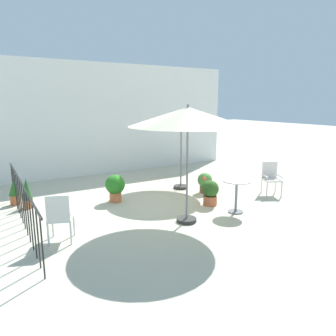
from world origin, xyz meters
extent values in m
plane|color=beige|center=(0.00, 0.00, 0.00)|extent=(60.00, 60.00, 0.00)
cube|color=white|center=(0.00, 4.31, 1.98)|extent=(10.29, 0.30, 3.96)
cube|color=black|center=(-3.35, 0.00, 1.00)|extent=(0.03, 4.80, 0.03)
cylinder|color=black|center=(-3.35, -2.21, 0.50)|extent=(0.02, 0.02, 1.00)
cylinder|color=black|center=(-3.35, -1.85, 0.50)|extent=(0.02, 0.02, 1.00)
cylinder|color=black|center=(-3.35, -1.48, 0.50)|extent=(0.02, 0.02, 1.00)
cylinder|color=black|center=(-3.35, -1.11, 0.50)|extent=(0.02, 0.02, 1.00)
cylinder|color=black|center=(-3.35, -0.74, 0.50)|extent=(0.02, 0.02, 1.00)
cylinder|color=black|center=(-3.35, -0.37, 0.50)|extent=(0.02, 0.02, 1.00)
cylinder|color=black|center=(-3.35, 0.00, 0.50)|extent=(0.02, 0.02, 1.00)
cylinder|color=black|center=(-3.35, 0.37, 0.50)|extent=(0.02, 0.02, 1.00)
cylinder|color=black|center=(-3.35, 0.74, 0.50)|extent=(0.02, 0.02, 1.00)
cylinder|color=black|center=(-3.35, 1.11, 0.50)|extent=(0.02, 0.02, 1.00)
cylinder|color=black|center=(-3.35, 1.48, 0.50)|extent=(0.02, 0.02, 1.00)
cylinder|color=black|center=(-3.35, 1.85, 0.50)|extent=(0.02, 0.02, 1.00)
cylinder|color=black|center=(-3.35, 2.21, 0.50)|extent=(0.02, 0.02, 1.00)
cylinder|color=#2D2D2D|center=(-0.23, -1.38, 0.04)|extent=(0.44, 0.44, 0.08)
cylinder|color=slate|center=(-0.23, -1.38, 1.25)|extent=(0.04, 0.04, 2.49)
cone|color=beige|center=(-0.23, -1.38, 2.29)|extent=(2.49, 2.49, 0.40)
sphere|color=slate|center=(-0.23, -1.38, 2.52)|extent=(0.06, 0.06, 0.06)
cylinder|color=#2D2D2D|center=(1.18, 1.01, 0.04)|extent=(0.44, 0.44, 0.08)
cylinder|color=slate|center=(1.18, 1.01, 1.11)|extent=(0.04, 0.04, 2.22)
cone|color=beige|center=(1.18, 1.01, 2.06)|extent=(2.47, 2.47, 0.32)
sphere|color=slate|center=(1.18, 1.01, 2.25)|extent=(0.06, 0.06, 0.06)
cylinder|color=silver|center=(1.12, -1.48, 0.77)|extent=(0.65, 0.65, 0.02)
cylinder|color=slate|center=(1.12, -1.48, 0.38)|extent=(0.06, 0.06, 0.76)
cylinder|color=slate|center=(1.12, -1.48, 0.01)|extent=(0.36, 0.36, 0.03)
cube|color=silver|center=(2.98, -0.92, 0.45)|extent=(0.62, 0.63, 0.04)
cube|color=silver|center=(3.08, -0.73, 0.69)|extent=(0.40, 0.23, 0.46)
cube|color=silver|center=(2.80, -0.83, 0.57)|extent=(0.23, 0.40, 0.03)
cube|color=silver|center=(3.16, -1.02, 0.57)|extent=(0.23, 0.40, 0.03)
cylinder|color=silver|center=(2.70, -1.02, 0.21)|extent=(0.04, 0.04, 0.43)
cylinder|color=silver|center=(3.06, -1.21, 0.21)|extent=(0.04, 0.04, 0.43)
cylinder|color=silver|center=(2.90, -0.63, 0.21)|extent=(0.04, 0.04, 0.43)
cylinder|color=silver|center=(3.26, -0.82, 0.21)|extent=(0.04, 0.04, 0.43)
cube|color=silver|center=(-2.82, -0.97, 0.45)|extent=(0.57, 0.58, 0.04)
cube|color=silver|center=(-2.89, -1.16, 0.71)|extent=(0.40, 0.19, 0.48)
cube|color=silver|center=(-2.63, -1.05, 0.57)|extent=(0.19, 0.39, 0.03)
cube|color=silver|center=(-3.00, -0.90, 0.57)|extent=(0.19, 0.39, 0.03)
cylinder|color=silver|center=(-2.55, -0.86, 0.22)|extent=(0.04, 0.04, 0.43)
cylinder|color=silver|center=(-2.92, -0.71, 0.22)|extent=(0.04, 0.04, 0.43)
cylinder|color=silver|center=(-2.71, -1.24, 0.22)|extent=(0.04, 0.04, 0.43)
cylinder|color=silver|center=(-3.08, -1.09, 0.22)|extent=(0.04, 0.04, 0.43)
cylinder|color=#CF6E40|center=(-1.04, 0.78, 0.13)|extent=(0.31, 0.31, 0.25)
cylinder|color=#382819|center=(-1.04, 0.78, 0.24)|extent=(0.28, 0.28, 0.02)
sphere|color=#28751F|center=(-1.04, 0.78, 0.47)|extent=(0.52, 0.52, 0.52)
sphere|color=#E8473E|center=(-1.11, 0.93, 0.45)|extent=(0.12, 0.12, 0.12)
sphere|color=#E8473E|center=(-1.00, 0.92, 0.53)|extent=(0.12, 0.12, 0.12)
cylinder|color=brown|center=(1.52, 0.25, 0.10)|extent=(0.30, 0.30, 0.19)
cylinder|color=#382819|center=(1.52, 0.25, 0.18)|extent=(0.26, 0.26, 0.02)
sphere|color=#4A8A3E|center=(1.52, 0.25, 0.38)|extent=(0.43, 0.43, 0.43)
sphere|color=#E34C37|center=(1.59, 0.10, 0.40)|extent=(0.11, 0.11, 0.11)
sphere|color=#E34C37|center=(1.40, 0.12, 0.45)|extent=(0.12, 0.12, 0.12)
cylinder|color=#C4633E|center=(0.94, -0.73, 0.12)|extent=(0.35, 0.35, 0.25)
cylinder|color=#382819|center=(0.94, -0.73, 0.24)|extent=(0.31, 0.31, 0.02)
sphere|color=#2C571F|center=(0.94, -0.73, 0.43)|extent=(0.43, 0.43, 0.43)
cylinder|color=#B35D2F|center=(-3.11, 1.41, 0.11)|extent=(0.25, 0.25, 0.23)
cylinder|color=#382819|center=(-3.11, 1.41, 0.22)|extent=(0.22, 0.22, 0.02)
cone|color=#1F571E|center=(-3.11, 1.41, 0.49)|extent=(0.25, 0.25, 0.53)
cylinder|color=#BC6036|center=(-3.35, 1.85, 0.13)|extent=(0.25, 0.25, 0.25)
cylinder|color=#382819|center=(-3.35, 1.85, 0.24)|extent=(0.22, 0.22, 0.02)
cone|color=#2D6124|center=(-3.35, 1.85, 0.47)|extent=(0.29, 0.29, 0.42)
camera|label=1|loc=(-3.96, -6.83, 2.59)|focal=33.78mm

